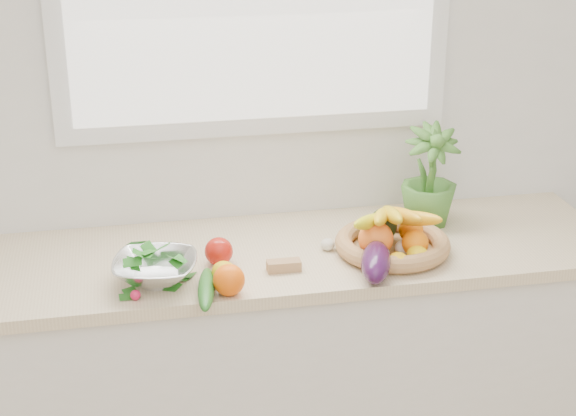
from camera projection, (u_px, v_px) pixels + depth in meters
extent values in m
cube|color=white|center=(254.00, 89.00, 2.91)|extent=(4.50, 0.02, 2.70)
cube|color=silver|center=(272.00, 376.00, 2.98)|extent=(2.20, 0.58, 0.86)
cube|color=beige|center=(271.00, 256.00, 2.81)|extent=(2.24, 0.62, 0.04)
sphere|color=#FF5D08|center=(229.00, 280.00, 2.51)|extent=(0.10, 0.10, 0.09)
ellipsoid|color=yellow|center=(225.00, 273.00, 2.58)|extent=(0.11, 0.11, 0.07)
ellipsoid|color=yellow|center=(399.00, 263.00, 2.65)|extent=(0.07, 0.08, 0.06)
ellipsoid|color=yellow|center=(418.00, 256.00, 2.69)|extent=(0.08, 0.10, 0.06)
sphere|color=#B8190E|center=(219.00, 251.00, 2.70)|extent=(0.10, 0.10, 0.09)
cube|color=tan|center=(284.00, 266.00, 2.67)|extent=(0.10, 0.04, 0.03)
ellipsoid|color=silver|center=(328.00, 244.00, 2.80)|extent=(0.05, 0.05, 0.04)
ellipsoid|color=beige|center=(344.00, 242.00, 2.82)|extent=(0.05, 0.05, 0.04)
ellipsoid|color=white|center=(404.00, 248.00, 2.76)|extent=(0.08, 0.08, 0.05)
ellipsoid|color=#320F38|center=(376.00, 262.00, 2.62)|extent=(0.16, 0.25, 0.09)
ellipsoid|color=#1F5E1B|center=(206.00, 289.00, 2.51)|extent=(0.08, 0.26, 0.05)
sphere|color=#DB1B4B|center=(135.00, 295.00, 2.49)|extent=(0.04, 0.04, 0.03)
imported|color=#447C2D|center=(430.00, 176.00, 2.95)|extent=(0.20, 0.20, 0.34)
cylinder|color=#B57C50|center=(392.00, 251.00, 2.79)|extent=(0.33, 0.33, 0.01)
torus|color=tan|center=(392.00, 243.00, 2.78)|extent=(0.39, 0.39, 0.06)
sphere|color=orange|center=(376.00, 239.00, 2.73)|extent=(0.12, 0.12, 0.11)
sphere|color=orange|center=(415.00, 243.00, 2.73)|extent=(0.09, 0.09, 0.08)
sphere|color=orange|center=(411.00, 230.00, 2.82)|extent=(0.09, 0.09, 0.08)
ellipsoid|color=black|center=(383.00, 225.00, 2.83)|extent=(0.10, 0.10, 0.11)
ellipsoid|color=yellow|center=(372.00, 221.00, 2.72)|extent=(0.20, 0.21, 0.10)
ellipsoid|color=yellow|center=(381.00, 217.00, 2.73)|extent=(0.13, 0.24, 0.10)
ellipsoid|color=gold|center=(392.00, 215.00, 2.73)|extent=(0.06, 0.25, 0.10)
ellipsoid|color=#F0A313|center=(401.00, 215.00, 2.74)|extent=(0.10, 0.25, 0.10)
ellipsoid|color=#FFB015|center=(412.00, 218.00, 2.74)|extent=(0.17, 0.23, 0.10)
cylinder|color=silver|center=(156.00, 281.00, 2.59)|extent=(0.12, 0.12, 0.02)
imported|color=silver|center=(155.00, 268.00, 2.57)|extent=(0.29, 0.29, 0.06)
ellipsoid|color=#1B6419|center=(155.00, 257.00, 2.56)|extent=(0.22, 0.22, 0.08)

